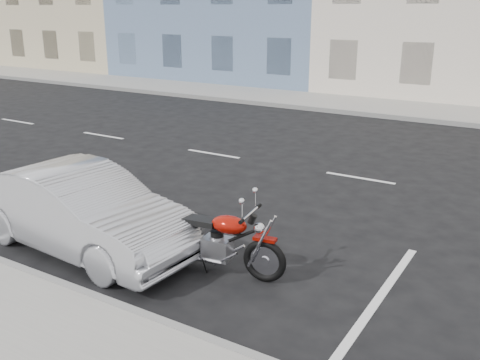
# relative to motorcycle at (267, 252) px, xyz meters

# --- Properties ---
(ground) EXTENTS (120.00, 120.00, 0.00)m
(ground) POSITION_rel_motorcycle_xyz_m (1.49, 5.29, -0.46)
(ground) COLOR black
(ground) RESTS_ON ground
(sidewalk_far) EXTENTS (80.00, 3.40, 0.15)m
(sidewalk_far) POSITION_rel_motorcycle_xyz_m (-3.51, 13.99, -0.38)
(sidewalk_far) COLOR gray
(sidewalk_far) RESTS_ON ground
(curb_near) EXTENTS (80.00, 0.12, 0.16)m
(curb_near) POSITION_rel_motorcycle_xyz_m (-3.51, -1.71, -0.38)
(curb_near) COLOR gray
(curb_near) RESTS_ON ground
(curb_far) EXTENTS (80.00, 0.12, 0.16)m
(curb_far) POSITION_rel_motorcycle_xyz_m (-3.51, 12.29, -0.38)
(curb_far) COLOR gray
(curb_far) RESTS_ON ground
(motorcycle) EXTENTS (2.00, 0.68, 1.00)m
(motorcycle) POSITION_rel_motorcycle_xyz_m (0.00, 0.00, 0.00)
(motorcycle) COLOR black
(motorcycle) RESTS_ON ground
(sedan_silver) EXTENTS (4.09, 1.65, 1.32)m
(sedan_silver) POSITION_rel_motorcycle_xyz_m (-2.97, -0.58, 0.20)
(sedan_silver) COLOR #B3B4BB
(sedan_silver) RESTS_ON ground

